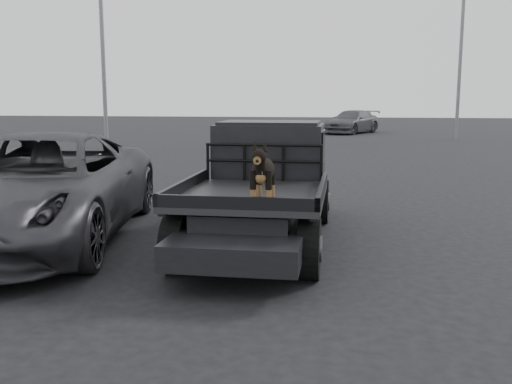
% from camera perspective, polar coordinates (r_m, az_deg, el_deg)
% --- Properties ---
extents(ground, '(120.00, 120.00, 0.00)m').
position_cam_1_polar(ground, '(6.95, -5.56, -8.93)').
color(ground, black).
rests_on(ground, ground).
extents(flatbed_ute, '(2.00, 5.40, 0.92)m').
position_cam_1_polar(flatbed_ute, '(8.66, 0.58, -2.06)').
color(flatbed_ute, black).
rests_on(flatbed_ute, ground).
extents(ute_cab, '(1.72, 1.30, 0.88)m').
position_cam_1_polar(ute_cab, '(9.47, 1.42, 4.42)').
color(ute_cab, black).
rests_on(ute_cab, flatbed_ute).
extents(headache_rack, '(1.80, 0.08, 0.55)m').
position_cam_1_polar(headache_rack, '(8.74, 0.78, 2.93)').
color(headache_rack, black).
rests_on(headache_rack, flatbed_ute).
extents(dog, '(0.32, 0.60, 0.74)m').
position_cam_1_polar(dog, '(6.64, 0.72, 1.70)').
color(dog, black).
rests_on(dog, flatbed_ute).
extents(parked_suv, '(3.68, 6.29, 1.64)m').
position_cam_1_polar(parked_suv, '(9.33, -21.08, 0.39)').
color(parked_suv, '#343338').
rests_on(parked_suv, ground).
extents(distant_car_b, '(3.94, 5.25, 1.42)m').
position_cam_1_polar(distant_car_b, '(36.29, 9.54, 6.94)').
color(distant_car_b, '#48484D').
rests_on(distant_car_b, ground).
extents(floodlight_mid, '(1.08, 0.28, 11.82)m').
position_cam_1_polar(floodlight_mid, '(32.56, 19.99, 16.46)').
color(floodlight_mid, slate).
rests_on(floodlight_mid, ground).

